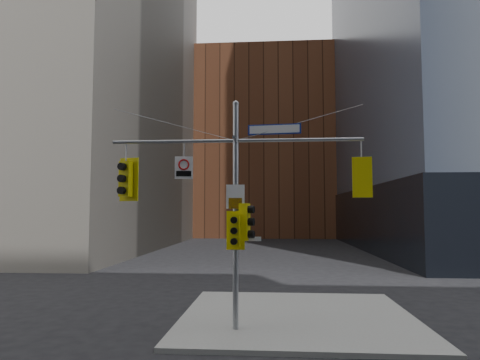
# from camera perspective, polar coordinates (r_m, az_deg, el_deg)

# --- Properties ---
(ground) EXTENTS (160.00, 160.00, 0.00)m
(ground) POSITION_cam_1_polar(r_m,az_deg,el_deg) (12.05, -1.48, -22.37)
(ground) COLOR black
(ground) RESTS_ON ground
(sidewalk_corner) EXTENTS (8.00, 8.00, 0.15)m
(sidewalk_corner) POSITION_cam_1_polar(r_m,az_deg,el_deg) (15.85, 7.64, -17.61)
(sidewalk_corner) COLOR gray
(sidewalk_corner) RESTS_ON ground
(brick_midrise) EXTENTS (26.00, 20.00, 28.00)m
(brick_midrise) POSITION_cam_1_polar(r_m,az_deg,el_deg) (70.16, 3.35, 4.19)
(brick_midrise) COLOR brown
(brick_midrise) RESTS_ON ground
(signal_assembly) EXTENTS (8.00, 0.80, 7.30)m
(signal_assembly) POSITION_cam_1_polar(r_m,az_deg,el_deg) (13.45, -0.58, -1.40)
(signal_assembly) COLOR gray
(signal_assembly) RESTS_ON ground
(traffic_light_west_arm) EXTENTS (0.66, 0.62, 1.41)m
(traffic_light_west_arm) POSITION_cam_1_polar(r_m,az_deg,el_deg) (14.24, -14.98, 0.13)
(traffic_light_west_arm) COLOR #D8C90B
(traffic_light_west_arm) RESTS_ON ground
(traffic_light_east_arm) EXTENTS (0.59, 0.51, 1.24)m
(traffic_light_east_arm) POSITION_cam_1_polar(r_m,az_deg,el_deg) (13.71, 15.94, 0.31)
(traffic_light_east_arm) COLOR #D8C90B
(traffic_light_east_arm) RESTS_ON ground
(traffic_light_pole_side) EXTENTS (0.50, 0.43, 1.15)m
(traffic_light_pole_side) POSITION_cam_1_polar(r_m,az_deg,el_deg) (13.41, 0.81, -5.60)
(traffic_light_pole_side) COLOR #D8C90B
(traffic_light_pole_side) RESTS_ON ground
(traffic_light_pole_front) EXTENTS (0.57, 0.46, 1.20)m
(traffic_light_pole_front) POSITION_cam_1_polar(r_m,az_deg,el_deg) (13.18, -0.69, -6.75)
(traffic_light_pole_front) COLOR #D8C90B
(traffic_light_pole_front) RESTS_ON ground
(street_sign_blade) EXTENTS (1.68, 0.22, 0.33)m
(street_sign_blade) POSITION_cam_1_polar(r_m,az_deg,el_deg) (13.64, 4.60, 6.76)
(street_sign_blade) COLOR navy
(street_sign_blade) RESTS_ON ground
(regulatory_sign_arm) EXTENTS (0.58, 0.10, 0.72)m
(regulatory_sign_arm) POSITION_cam_1_polar(r_m,az_deg,el_deg) (13.73, -7.50, 1.74)
(regulatory_sign_arm) COLOR silver
(regulatory_sign_arm) RESTS_ON ground
(regulatory_sign_pole) EXTENTS (0.57, 0.05, 0.75)m
(regulatory_sign_pole) POSITION_cam_1_polar(r_m,az_deg,el_deg) (13.33, -0.63, -2.32)
(regulatory_sign_pole) COLOR silver
(regulatory_sign_pole) RESTS_ON ground
(street_blade_ew) EXTENTS (0.70, 0.04, 0.14)m
(street_blade_ew) POSITION_cam_1_polar(r_m,az_deg,el_deg) (13.44, 1.34, -7.85)
(street_blade_ew) COLOR silver
(street_blade_ew) RESTS_ON ground
(street_blade_ns) EXTENTS (0.09, 0.75, 0.15)m
(street_blade_ns) POSITION_cam_1_polar(r_m,az_deg,el_deg) (13.92, -0.43, -8.01)
(street_blade_ns) COLOR #145926
(street_blade_ns) RESTS_ON ground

